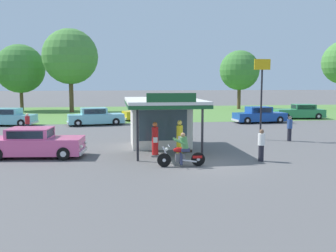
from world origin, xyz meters
TOP-DOWN VIEW (x-y plane):
  - ground_plane at (0.00, 0.00)m, footprint 300.00×300.00m
  - grass_verge_strip at (0.00, 30.00)m, footprint 120.00×24.00m
  - service_station_kiosk at (-1.64, 4.83)m, footprint 4.15×6.56m
  - gas_pump_nearside at (-2.29, 1.91)m, footprint 0.44×0.44m
  - gas_pump_offside at (-0.99, 1.91)m, footprint 0.44×0.44m
  - motorcycle_with_rider at (-1.31, -0.60)m, footprint 2.24×0.70m
  - featured_classic_sedan at (-8.50, 2.62)m, footprint 5.18×2.36m
  - parked_car_back_row_far_right at (-14.02, 17.66)m, footprint 5.61×2.65m
  - parked_car_back_row_centre_left at (9.31, 16.80)m, footprint 5.20×2.23m
  - parked_car_back_row_far_left at (-6.09, 16.96)m, footprint 5.31×2.67m
  - parked_car_back_row_centre_right at (15.04, 19.95)m, footprint 5.31×2.41m
  - parked_car_back_row_right at (-1.04, 20.87)m, footprint 5.53×3.07m
  - bystander_standing_back_lot at (7.03, 5.79)m, footprint 0.36×0.36m
  - bystander_leaning_by_kiosk at (2.75, -0.02)m, footprint 0.34×0.34m
  - bystander_strolling_foreground at (-10.75, 11.33)m, footprint 0.34×0.34m
  - tree_oak_far_right at (13.24, 34.82)m, footprint 5.62×5.62m
  - tree_oak_distant_spare at (-9.88, 31.84)m, footprint 6.95×6.95m
  - tree_oak_left at (-16.72, 35.55)m, footprint 6.44×6.44m
  - roadside_pole_sign at (5.34, 6.60)m, footprint 1.10×0.12m

SIDE VIEW (x-z plane):
  - ground_plane at x=0.00m, z-range 0.00..0.00m
  - grass_verge_strip at x=0.00m, z-range 0.00..0.01m
  - motorcycle_with_rider at x=-1.31m, z-range -0.14..1.44m
  - parked_car_back_row_right at x=-1.04m, z-range -0.06..1.39m
  - parked_car_back_row_centre_left at x=9.31m, z-range -0.06..1.46m
  - parked_car_back_row_centre_right at x=15.04m, z-range -0.06..1.47m
  - featured_classic_sedan at x=-8.50m, z-range -0.05..1.47m
  - parked_car_back_row_far_right at x=-14.02m, z-range -0.06..1.49m
  - parked_car_back_row_far_left at x=-6.09m, z-range -0.06..1.50m
  - gas_pump_nearside at x=-2.29m, z-range -0.08..1.74m
  - bystander_strolling_foreground at x=-10.75m, z-range 0.04..1.62m
  - bystander_leaning_by_kiosk at x=2.75m, z-range 0.04..1.63m
  - gas_pump_offside at x=-0.99m, z-range -0.08..1.81m
  - bystander_standing_back_lot at x=7.03m, z-range 0.06..1.71m
  - service_station_kiosk at x=-1.64m, z-range 0.03..3.38m
  - roadside_pole_sign at x=5.34m, z-range 0.93..6.31m
  - tree_oak_far_right at x=13.24m, z-range 1.24..9.55m
  - tree_oak_left at x=-16.72m, z-range 1.07..9.90m
  - tree_oak_distant_spare at x=-9.88m, z-range 1.59..12.11m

